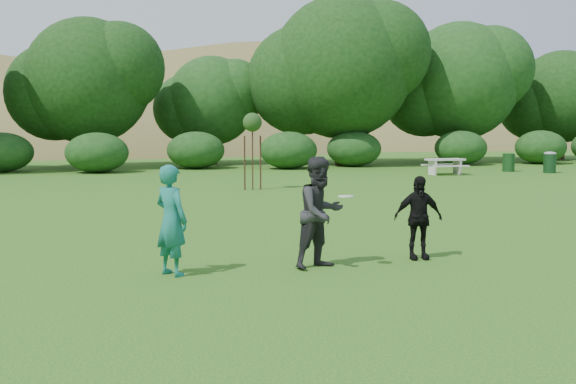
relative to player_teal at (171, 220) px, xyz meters
name	(u,v)px	position (x,y,z in m)	size (l,w,h in m)	color
ground	(335,274)	(2.64, -0.66, -0.92)	(120.00, 120.00, 0.00)	#19470C
player_teal	(171,220)	(0.00, 0.00, 0.00)	(0.67, 0.44, 1.85)	#17685E
player_grey	(321,213)	(2.57, -0.07, 0.05)	(0.95, 0.74, 1.95)	#252528
player_black	(418,218)	(4.56, 0.21, -0.15)	(0.91, 0.38, 1.56)	black
trash_can_near	(509,163)	(19.00, 20.11, -0.47)	(0.60, 0.60, 0.90)	#163E18
frisbee	(346,196)	(2.94, -0.34, 0.35)	(0.27, 0.27, 0.04)	white
sapling	(252,124)	(4.50, 14.13, 1.49)	(0.70, 0.70, 2.85)	#371F15
picnic_table	(445,164)	(14.91, 19.03, -0.41)	(1.80, 1.48, 0.76)	#B4B1A6
trash_can_lidded	(550,162)	(20.40, 18.71, -0.38)	(0.60, 0.60, 1.05)	#133418
hillside	(126,254)	(2.08, 67.79, -12.90)	(150.00, 72.00, 52.00)	olive
tree_row	(222,79)	(5.87, 28.02, 3.95)	(53.92, 10.38, 9.62)	#3A2616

